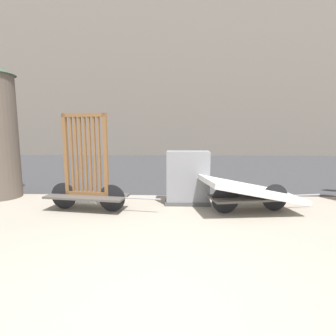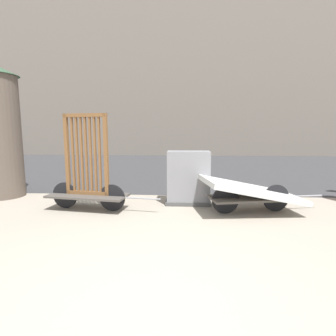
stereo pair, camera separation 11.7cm
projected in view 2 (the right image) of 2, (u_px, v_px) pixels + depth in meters
name	position (u px, v px, depth m)	size (l,w,h in m)	color
ground_plane	(147.00, 311.00, 2.28)	(60.00, 60.00, 0.00)	gray
road_strip	(177.00, 166.00, 11.85)	(56.00, 10.95, 0.01)	#38383A
building_facade	(181.00, 63.00, 18.37)	(48.00, 4.00, 12.67)	slate
bike_cart_with_bedframe	(88.00, 179.00, 5.19)	(2.30, 0.82, 1.90)	#4C4742
bike_cart_with_mattress	(252.00, 192.00, 5.02)	(2.48, 1.41, 0.69)	#4C4742
utility_cabinet	(188.00, 180.00, 5.63)	(0.96, 0.52, 1.14)	#4C4C4C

